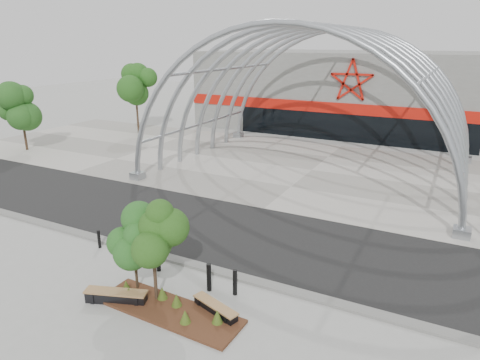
% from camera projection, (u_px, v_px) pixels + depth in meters
% --- Properties ---
extents(ground, '(140.00, 140.00, 0.00)m').
position_uv_depth(ground, '(197.00, 263.00, 18.33)').
color(ground, '#9C9C97').
rests_on(ground, ground).
extents(road, '(140.00, 7.00, 0.02)m').
position_uv_depth(road, '(235.00, 232.00, 21.28)').
color(road, black).
rests_on(road, ground).
extents(forecourt, '(60.00, 17.00, 0.04)m').
position_uv_depth(forecourt, '(312.00, 170.00, 31.41)').
color(forecourt, gray).
rests_on(forecourt, ground).
extents(kerb, '(60.00, 0.50, 0.12)m').
position_uv_depth(kerb, '(194.00, 265.00, 18.10)').
color(kerb, slate).
rests_on(kerb, ground).
extents(arena_building, '(34.00, 15.24, 8.00)m').
position_uv_depth(arena_building, '(367.00, 91.00, 45.33)').
color(arena_building, slate).
rests_on(arena_building, ground).
extents(vault_canopy, '(20.80, 15.80, 20.36)m').
position_uv_depth(vault_canopy, '(312.00, 170.00, 31.41)').
color(vault_canopy, '#9CA0A6').
rests_on(vault_canopy, ground).
extents(planting_bed, '(5.48, 1.86, 0.57)m').
position_uv_depth(planting_bed, '(168.00, 307.00, 15.07)').
color(planting_bed, '#3F1E14').
rests_on(planting_bed, ground).
extents(street_tree_0, '(1.46, 1.46, 3.33)m').
position_uv_depth(street_tree_0, '(133.00, 233.00, 15.63)').
color(street_tree_0, black).
rests_on(street_tree_0, ground).
extents(street_tree_1, '(1.54, 1.54, 3.64)m').
position_uv_depth(street_tree_1, '(152.00, 236.00, 14.89)').
color(street_tree_1, black).
rests_on(street_tree_1, ground).
extents(bench_0, '(2.33, 1.23, 0.48)m').
position_uv_depth(bench_0, '(116.00, 297.00, 15.52)').
color(bench_0, black).
rests_on(bench_0, ground).
extents(bench_1, '(1.98, 1.01, 0.41)m').
position_uv_depth(bench_1, '(215.00, 309.00, 14.86)').
color(bench_1, black).
rests_on(bench_1, ground).
extents(bollard_0, '(0.14, 0.14, 0.86)m').
position_uv_depth(bollard_0, '(99.00, 239.00, 19.58)').
color(bollard_0, black).
rests_on(bollard_0, ground).
extents(bollard_1, '(0.16, 0.16, 1.00)m').
position_uv_depth(bollard_1, '(145.00, 235.00, 19.79)').
color(bollard_1, black).
rests_on(bollard_1, ground).
extents(bollard_2, '(0.18, 0.18, 1.13)m').
position_uv_depth(bollard_2, '(158.00, 258.00, 17.57)').
color(bollard_2, black).
rests_on(bollard_2, ground).
extents(bollard_3, '(0.18, 0.18, 1.13)m').
position_uv_depth(bollard_3, '(209.00, 277.00, 16.17)').
color(bollard_3, black).
rests_on(bollard_3, ground).
extents(bollard_4, '(0.17, 0.17, 1.04)m').
position_uv_depth(bollard_4, '(235.00, 282.00, 15.92)').
color(bollard_4, black).
rests_on(bollard_4, ground).
extents(bg_tree_0, '(3.00, 3.00, 6.45)m').
position_uv_depth(bg_tree_0, '(135.00, 88.00, 42.50)').
color(bg_tree_0, black).
rests_on(bg_tree_0, ground).
extents(bg_tree_2, '(2.55, 2.55, 5.38)m').
position_uv_depth(bg_tree_2, '(20.00, 106.00, 36.05)').
color(bg_tree_2, black).
rests_on(bg_tree_2, ground).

